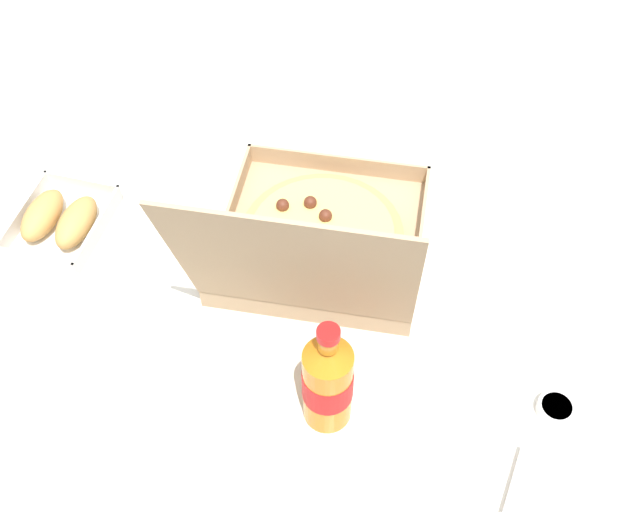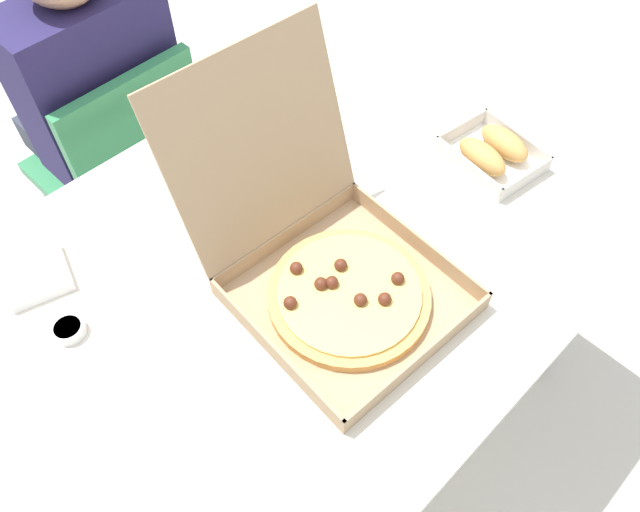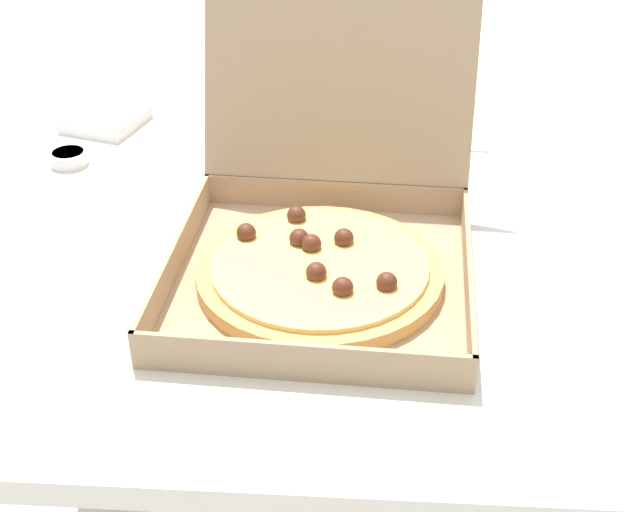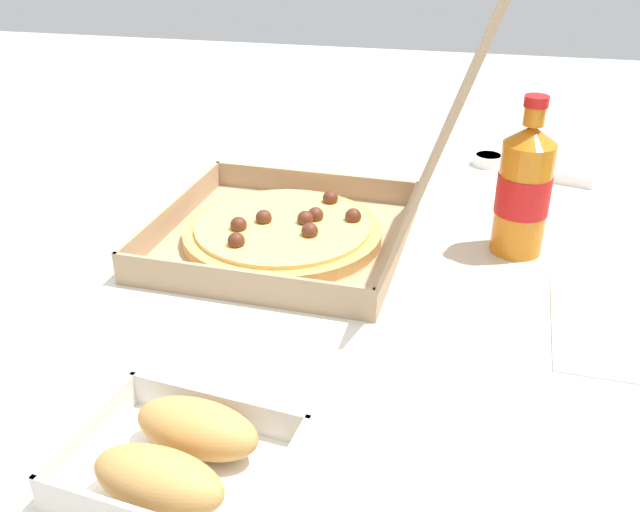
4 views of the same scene
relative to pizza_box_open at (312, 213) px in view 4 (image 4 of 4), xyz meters
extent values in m
cube|color=silver|center=(0.03, 0.10, -0.07)|extent=(1.28, 0.92, 0.03)
cylinder|color=#B7B7BC|center=(-0.53, -0.30, -0.45)|extent=(0.05, 0.05, 0.73)
cylinder|color=#B7B7BC|center=(-0.53, 0.49, -0.45)|extent=(0.05, 0.05, 0.73)
cube|color=tan|center=(0.00, -0.04, -0.05)|extent=(0.36, 0.36, 0.01)
cube|color=tan|center=(-0.01, -0.21, -0.03)|extent=(0.35, 0.02, 0.04)
cube|color=tan|center=(-0.17, -0.04, -0.03)|extent=(0.02, 0.35, 0.04)
cube|color=tan|center=(0.17, -0.05, -0.03)|extent=(0.02, 0.35, 0.04)
cube|color=tan|center=(0.01, 0.13, -0.03)|extent=(0.35, 0.02, 0.04)
cube|color=tan|center=(0.01, 0.18, 0.16)|extent=(0.35, 0.13, 0.33)
cylinder|color=tan|center=(0.00, -0.04, -0.04)|extent=(0.29, 0.29, 0.02)
cylinder|color=#EAC666|center=(0.00, -0.04, -0.03)|extent=(0.25, 0.25, 0.01)
sphere|color=#562819|center=(0.07, -0.09, -0.02)|extent=(0.02, 0.02, 0.02)
sphere|color=#562819|center=(-0.03, 0.00, -0.02)|extent=(0.02, 0.02, 0.02)
sphere|color=#562819|center=(0.00, -0.07, -0.02)|extent=(0.02, 0.02, 0.02)
sphere|color=#562819|center=(-0.01, -0.01, -0.02)|extent=(0.02, 0.02, 0.02)
sphere|color=#562819|center=(0.03, -0.10, -0.02)|extent=(0.02, 0.02, 0.02)
sphere|color=#562819|center=(-0.04, 0.05, -0.02)|extent=(0.02, 0.02, 0.02)
sphere|color=#562819|center=(-0.09, 0.01, -0.02)|extent=(0.02, 0.02, 0.02)
sphere|color=#562819|center=(0.02, 0.00, -0.02)|extent=(0.02, 0.02, 0.02)
cube|color=white|center=(0.46, -0.01, -0.05)|extent=(0.17, 0.21, 0.00)
cube|color=silver|center=(0.45, -0.10, -0.03)|extent=(0.15, 0.02, 0.03)
cube|color=silver|center=(0.48, 0.08, -0.03)|extent=(0.15, 0.02, 0.03)
cube|color=silver|center=(0.39, 0.00, -0.03)|extent=(0.03, 0.19, 0.03)
ellipsoid|color=tan|center=(0.43, -0.01, -0.02)|extent=(0.07, 0.13, 0.05)
ellipsoid|color=tan|center=(0.50, -0.02, -0.02)|extent=(0.07, 0.13, 0.05)
cylinder|color=orange|center=(-0.05, 0.29, 0.03)|extent=(0.07, 0.07, 0.16)
cone|color=orange|center=(-0.05, 0.29, 0.12)|extent=(0.07, 0.07, 0.02)
cylinder|color=orange|center=(-0.05, 0.29, 0.14)|extent=(0.03, 0.03, 0.02)
cylinder|color=red|center=(-0.05, 0.29, 0.16)|extent=(0.03, 0.03, 0.01)
cylinder|color=red|center=(-0.05, 0.29, 0.03)|extent=(0.07, 0.07, 0.06)
cube|color=white|center=(0.13, 0.40, -0.05)|extent=(0.22, 0.16, 0.00)
cube|color=white|center=(-0.37, 0.38, -0.04)|extent=(0.14, 0.14, 0.02)
cylinder|color=white|center=(-0.39, 0.24, -0.04)|extent=(0.06, 0.06, 0.02)
cylinder|color=#DBBC66|center=(-0.39, 0.24, -0.04)|extent=(0.05, 0.05, 0.01)
camera|label=1|loc=(-0.11, 0.82, 1.00)|focal=43.05mm
camera|label=2|loc=(-0.45, -0.43, 0.87)|focal=34.46mm
camera|label=3|loc=(0.05, -0.88, 0.53)|focal=48.57mm
camera|label=4|loc=(0.89, 0.21, 0.42)|focal=39.73mm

